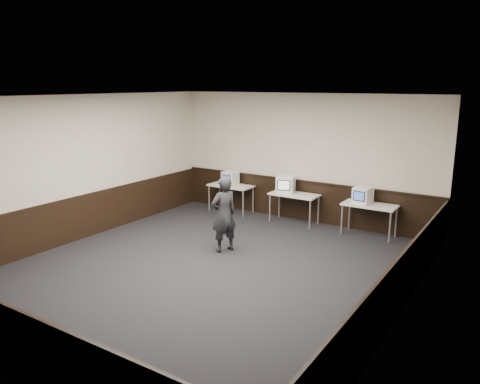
# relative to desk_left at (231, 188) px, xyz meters

# --- Properties ---
(floor) EXTENTS (8.00, 8.00, 0.00)m
(floor) POSITION_rel_desk_left_xyz_m (1.90, -3.60, -0.68)
(floor) COLOR black
(floor) RESTS_ON ground
(ceiling) EXTENTS (8.00, 8.00, 0.00)m
(ceiling) POSITION_rel_desk_left_xyz_m (1.90, -3.60, 2.52)
(ceiling) COLOR white
(ceiling) RESTS_ON back_wall
(back_wall) EXTENTS (7.00, 0.00, 7.00)m
(back_wall) POSITION_rel_desk_left_xyz_m (1.90, 0.40, 0.92)
(back_wall) COLOR beige
(back_wall) RESTS_ON ground
(left_wall) EXTENTS (0.00, 8.00, 8.00)m
(left_wall) POSITION_rel_desk_left_xyz_m (-1.60, -3.60, 0.92)
(left_wall) COLOR beige
(left_wall) RESTS_ON ground
(right_wall) EXTENTS (0.00, 8.00, 8.00)m
(right_wall) POSITION_rel_desk_left_xyz_m (5.40, -3.60, 0.92)
(right_wall) COLOR beige
(right_wall) RESTS_ON ground
(wainscot_back) EXTENTS (6.98, 0.04, 1.00)m
(wainscot_back) POSITION_rel_desk_left_xyz_m (1.90, 0.38, -0.18)
(wainscot_back) COLOR black
(wainscot_back) RESTS_ON back_wall
(wainscot_front) EXTENTS (6.98, 0.04, 1.00)m
(wainscot_front) POSITION_rel_desk_left_xyz_m (1.90, -7.58, -0.18)
(wainscot_front) COLOR black
(wainscot_front) RESTS_ON front_wall
(wainscot_left) EXTENTS (0.04, 7.98, 1.00)m
(wainscot_left) POSITION_rel_desk_left_xyz_m (-1.58, -3.60, -0.18)
(wainscot_left) COLOR black
(wainscot_left) RESTS_ON left_wall
(wainscot_right) EXTENTS (0.04, 7.98, 1.00)m
(wainscot_right) POSITION_rel_desk_left_xyz_m (5.38, -3.60, -0.18)
(wainscot_right) COLOR black
(wainscot_right) RESTS_ON right_wall
(wainscot_rail) EXTENTS (6.98, 0.06, 0.04)m
(wainscot_rail) POSITION_rel_desk_left_xyz_m (1.90, 0.36, 0.34)
(wainscot_rail) COLOR black
(wainscot_rail) RESTS_ON wainscot_back
(desk_left) EXTENTS (1.20, 0.60, 0.75)m
(desk_left) POSITION_rel_desk_left_xyz_m (0.00, 0.00, 0.00)
(desk_left) COLOR silver
(desk_left) RESTS_ON ground
(desk_center) EXTENTS (1.20, 0.60, 0.75)m
(desk_center) POSITION_rel_desk_left_xyz_m (1.90, 0.00, 0.00)
(desk_center) COLOR silver
(desk_center) RESTS_ON ground
(desk_right) EXTENTS (1.20, 0.60, 0.75)m
(desk_right) POSITION_rel_desk_left_xyz_m (3.80, 0.00, 0.00)
(desk_right) COLOR silver
(desk_right) RESTS_ON ground
(emac_left) EXTENTS (0.36, 0.39, 0.36)m
(emac_left) POSITION_rel_desk_left_xyz_m (-0.04, 0.03, 0.25)
(emac_left) COLOR white
(emac_left) RESTS_ON desk_left
(emac_center) EXTENTS (0.53, 0.55, 0.43)m
(emac_center) POSITION_rel_desk_left_xyz_m (1.66, -0.00, 0.29)
(emac_center) COLOR white
(emac_center) RESTS_ON desk_center
(emac_right) EXTENTS (0.42, 0.44, 0.38)m
(emac_right) POSITION_rel_desk_left_xyz_m (3.63, -0.01, 0.26)
(emac_right) COLOR white
(emac_right) RESTS_ON desk_right
(person) EXTENTS (0.58, 0.69, 1.59)m
(person) POSITION_rel_desk_left_xyz_m (1.58, -2.61, 0.12)
(person) COLOR black
(person) RESTS_ON ground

